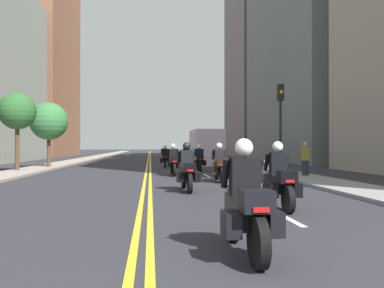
# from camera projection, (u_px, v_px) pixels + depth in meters

# --- Properties ---
(ground_plane) EXTENTS (264.00, 264.00, 0.00)m
(ground_plane) POSITION_uv_depth(u_px,v_px,m) (149.00, 159.00, 48.27)
(ground_plane) COLOR #2B2A31
(sidewalk_left) EXTENTS (2.22, 144.00, 0.12)m
(sidewalk_left) POSITION_uv_depth(u_px,v_px,m) (88.00, 158.00, 47.55)
(sidewalk_left) COLOR gray
(sidewalk_left) RESTS_ON ground
(sidewalk_right) EXTENTS (2.22, 144.00, 0.12)m
(sidewalk_right) POSITION_uv_depth(u_px,v_px,m) (208.00, 158.00, 49.00)
(sidewalk_right) COLOR gray
(sidewalk_right) RESTS_ON ground
(centreline_yellow_inner) EXTENTS (0.12, 132.00, 0.01)m
(centreline_yellow_inner) POSITION_uv_depth(u_px,v_px,m) (148.00, 159.00, 48.26)
(centreline_yellow_inner) COLOR yellow
(centreline_yellow_inner) RESTS_ON ground
(centreline_yellow_outer) EXTENTS (0.12, 132.00, 0.01)m
(centreline_yellow_outer) POSITION_uv_depth(u_px,v_px,m) (150.00, 159.00, 48.29)
(centreline_yellow_outer) COLOR yellow
(centreline_yellow_outer) RESTS_ON ground
(lane_dashes_white) EXTENTS (0.14, 56.40, 0.01)m
(lane_dashes_white) POSITION_uv_depth(u_px,v_px,m) (190.00, 167.00, 29.68)
(lane_dashes_white) COLOR silver
(lane_dashes_white) RESTS_ON ground
(building_right_1) EXTENTS (7.97, 20.46, 30.91)m
(building_right_1) POSITION_uv_depth(u_px,v_px,m) (310.00, 8.00, 40.81)
(building_right_1) COLOR slate
(building_right_1) RESTS_ON ground
(building_left_2) EXTENTS (8.07, 20.20, 29.37)m
(building_left_2) POSITION_uv_depth(u_px,v_px,m) (41.00, 58.00, 60.59)
(building_left_2) COLOR brown
(building_left_2) RESTS_ON ground
(building_right_2) EXTENTS (9.72, 14.01, 27.87)m
(building_right_2) POSITION_uv_depth(u_px,v_px,m) (266.00, 61.00, 59.42)
(building_right_2) COLOR slate
(building_right_2) RESTS_ON ground
(motorcycle_0) EXTENTS (0.77, 2.15, 1.63)m
(motorcycle_0) POSITION_uv_depth(u_px,v_px,m) (246.00, 208.00, 5.61)
(motorcycle_0) COLOR black
(motorcycle_0) RESTS_ON ground
(motorcycle_1) EXTENTS (0.76, 2.20, 1.64)m
(motorcycle_1) POSITION_uv_depth(u_px,v_px,m) (279.00, 182.00, 9.77)
(motorcycle_1) COLOR black
(motorcycle_1) RESTS_ON ground
(motorcycle_2) EXTENTS (0.78, 2.26, 1.66)m
(motorcycle_2) POSITION_uv_depth(u_px,v_px,m) (187.00, 171.00, 13.62)
(motorcycle_2) COLOR black
(motorcycle_2) RESTS_ON ground
(motorcycle_3) EXTENTS (0.77, 2.28, 1.66)m
(motorcycle_3) POSITION_uv_depth(u_px,v_px,m) (219.00, 166.00, 17.26)
(motorcycle_3) COLOR black
(motorcycle_3) RESTS_ON ground
(motorcycle_4) EXTENTS (0.77, 2.13, 1.65)m
(motorcycle_4) POSITION_uv_depth(u_px,v_px,m) (173.00, 162.00, 20.79)
(motorcycle_4) COLOR black
(motorcycle_4) RESTS_ON ground
(motorcycle_5) EXTENTS (0.77, 2.21, 1.62)m
(motorcycle_5) POSITION_uv_depth(u_px,v_px,m) (199.00, 160.00, 24.91)
(motorcycle_5) COLOR black
(motorcycle_5) RESTS_ON ground
(motorcycle_6) EXTENTS (0.76, 2.29, 1.62)m
(motorcycle_6) POSITION_uv_depth(u_px,v_px,m) (165.00, 158.00, 28.89)
(motorcycle_6) COLOR black
(motorcycle_6) RESTS_ON ground
(motorcycle_7) EXTENTS (0.78, 2.23, 1.58)m
(motorcycle_7) POSITION_uv_depth(u_px,v_px,m) (186.00, 157.00, 33.02)
(motorcycle_7) COLOR black
(motorcycle_7) RESTS_ON ground
(traffic_light_near) EXTENTS (0.28, 0.38, 4.52)m
(traffic_light_near) POSITION_uv_depth(u_px,v_px,m) (280.00, 113.00, 19.64)
(traffic_light_near) COLOR black
(traffic_light_near) RESTS_ON ground
(pedestrian_0) EXTENTS (0.38, 0.25, 1.72)m
(pedestrian_0) POSITION_uv_depth(u_px,v_px,m) (305.00, 159.00, 19.39)
(pedestrian_0) COLOR #222B34
(pedestrian_0) RESTS_ON ground
(street_tree_0) EXTENTS (2.56, 2.56, 4.50)m
(street_tree_0) POSITION_uv_depth(u_px,v_px,m) (49.00, 121.00, 27.68)
(street_tree_0) COLOR #4F3823
(street_tree_0) RESTS_ON ground
(street_tree_1) EXTENTS (2.16, 2.16, 4.65)m
(street_tree_1) POSITION_uv_depth(u_px,v_px,m) (17.00, 112.00, 23.71)
(street_tree_1) COLOR #4C3620
(street_tree_1) RESTS_ON ground
(parked_truck) EXTENTS (2.20, 6.50, 2.80)m
(parked_truck) POSITION_uv_depth(u_px,v_px,m) (205.00, 149.00, 33.13)
(parked_truck) COLOR #BCB5BE
(parked_truck) RESTS_ON ground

